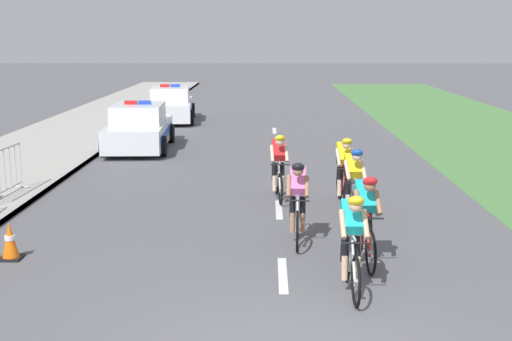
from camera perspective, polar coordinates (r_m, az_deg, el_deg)
sidewalk_slab at (r=22.63m, az=-17.99°, el=1.67°), size 4.25×60.00×0.12m
kerb_edge at (r=22.05m, az=-12.96°, el=1.71°), size 0.16×60.00×0.13m
lane_markings_centre at (r=16.42m, az=1.85°, el=-1.52°), size 0.14×21.60×0.01m
cyclist_lead at (r=9.78m, az=8.11°, el=-5.95°), size 0.42×1.72×1.56m
cyclist_second at (r=11.02m, az=9.23°, el=-3.98°), size 0.43×1.72×1.56m
cyclist_third at (r=12.01m, az=3.54°, el=-2.56°), size 0.43×1.72×1.56m
cyclist_fourth at (r=13.49m, az=8.21°, el=-1.10°), size 0.45×1.72×1.56m
cyclist_fifth at (r=14.84m, az=7.45°, el=0.07°), size 0.43×1.72×1.56m
cyclist_sixth at (r=15.17m, az=1.92°, el=0.41°), size 0.44×1.72×1.56m
police_car_nearest at (r=22.25m, az=-9.85°, el=3.52°), size 2.17×4.48×1.59m
police_car_second at (r=29.27m, az=-7.23°, el=5.47°), size 2.30×4.54×1.59m
traffic_cone_far at (r=12.00m, az=-20.08°, el=-5.63°), size 0.36×0.36×0.64m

